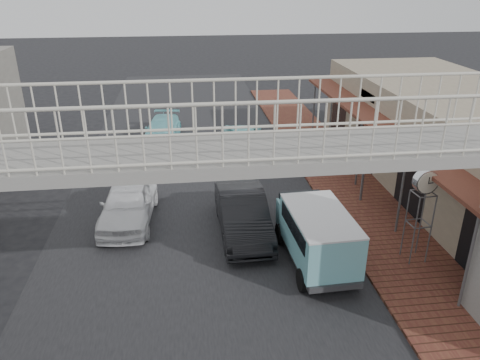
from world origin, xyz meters
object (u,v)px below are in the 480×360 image
object	(u,v)px
arrow_sign	(384,141)
motorcycle_near	(302,153)
white_hatchback	(128,202)
angkot_curb	(243,137)
angkot_van	(317,231)
motorcycle_far	(307,157)
angkot_far	(162,129)
dark_sedan	(243,213)
street_clock	(425,186)

from	to	relation	value
arrow_sign	motorcycle_near	bearing A→B (deg)	104.72
white_hatchback	angkot_curb	xyz separation A→B (m)	(5.08, 7.14, -0.13)
angkot_van	motorcycle_far	bearing A→B (deg)	75.05
motorcycle_near	angkot_curb	bearing A→B (deg)	57.58
angkot_far	motorcycle_near	distance (m)	7.91
white_hatchback	angkot_curb	distance (m)	8.76
white_hatchback	motorcycle_far	size ratio (longest dim) A/B	2.75
angkot_van	angkot_far	bearing A→B (deg)	109.34
white_hatchback	angkot_curb	bearing A→B (deg)	58.47
angkot_van	arrow_sign	size ratio (longest dim) A/B	1.29
angkot_curb	angkot_van	xyz separation A→B (m)	(0.89, -10.70, 0.56)
angkot_curb	angkot_van	size ratio (longest dim) A/B	1.16
white_hatchback	arrow_sign	size ratio (longest dim) A/B	1.47
motorcycle_far	angkot_van	bearing A→B (deg)	168.56
dark_sedan	white_hatchback	bearing A→B (deg)	160.03
dark_sedan	motorcycle_far	bearing A→B (deg)	54.78
white_hatchback	angkot_van	size ratio (longest dim) A/B	1.14
dark_sedan	motorcycle_near	world-z (taller)	dark_sedan
white_hatchback	arrow_sign	bearing A→B (deg)	6.80
motorcycle_far	arrow_sign	world-z (taller)	arrow_sign
motorcycle_near	arrow_sign	size ratio (longest dim) A/B	0.51
white_hatchback	angkot_far	distance (m)	9.11
angkot_far	motorcycle_near	world-z (taller)	angkot_far
dark_sedan	angkot_curb	xyz separation A→B (m)	(1.10, 8.51, -0.12)
white_hatchback	angkot_far	size ratio (longest dim) A/B	1.06
angkot_far	street_clock	bearing A→B (deg)	-50.36
dark_sedan	arrow_sign	xyz separation A→B (m)	(5.65, 1.86, 1.76)
white_hatchback	dark_sedan	xyz separation A→B (m)	(3.98, -1.37, -0.00)
angkot_van	motorcycle_far	world-z (taller)	angkot_van
motorcycle_near	street_clock	distance (m)	9.02
white_hatchback	angkot_van	world-z (taller)	angkot_van
dark_sedan	arrow_sign	distance (m)	6.20
angkot_curb	arrow_sign	size ratio (longest dim) A/B	1.50
angkot_far	motorcycle_far	size ratio (longest dim) A/B	2.60
angkot_curb	angkot_far	distance (m)	4.57
angkot_far	arrow_sign	bearing A→B (deg)	-37.17
motorcycle_far	arrow_sign	bearing A→B (deg)	-149.65
motorcycle_far	street_clock	distance (m)	8.20
street_clock	arrow_sign	size ratio (longest dim) A/B	1.01
angkot_far	arrow_sign	xyz separation A→B (m)	(8.69, -8.57, 1.90)
angkot_van	motorcycle_near	distance (m)	8.60
angkot_far	angkot_van	xyz separation A→B (m)	(5.03, -12.62, 0.57)
dark_sedan	angkot_far	bearing A→B (deg)	105.35
angkot_curb	motorcycle_near	xyz separation A→B (m)	(2.55, -2.29, -0.12)
angkot_curb	angkot_far	xyz separation A→B (m)	(-4.14, 1.92, -0.02)
angkot_far	angkot_curb	bearing A→B (deg)	-17.44
arrow_sign	dark_sedan	bearing A→B (deg)	-171.64
dark_sedan	street_clock	size ratio (longest dim) A/B	1.50
white_hatchback	motorcycle_far	xyz separation A→B (m)	(7.66, 4.01, -0.17)
angkot_curb	white_hatchback	bearing A→B (deg)	60.66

